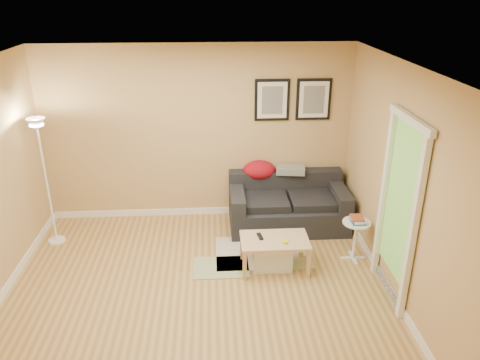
# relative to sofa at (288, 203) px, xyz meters

# --- Properties ---
(floor) EXTENTS (4.50, 4.50, 0.00)m
(floor) POSITION_rel_sofa_xyz_m (-1.30, -1.53, -0.38)
(floor) COLOR tan
(floor) RESTS_ON ground
(ceiling) EXTENTS (4.50, 4.50, 0.00)m
(ceiling) POSITION_rel_sofa_xyz_m (-1.30, -1.53, 2.23)
(ceiling) COLOR white
(ceiling) RESTS_ON wall_back
(wall_back) EXTENTS (4.50, 0.00, 4.50)m
(wall_back) POSITION_rel_sofa_xyz_m (-1.30, 0.47, 0.92)
(wall_back) COLOR tan
(wall_back) RESTS_ON ground
(wall_front) EXTENTS (4.50, 0.00, 4.50)m
(wall_front) POSITION_rel_sofa_xyz_m (-1.30, -3.53, 0.92)
(wall_front) COLOR tan
(wall_front) RESTS_ON ground
(wall_right) EXTENTS (0.00, 4.00, 4.00)m
(wall_right) POSITION_rel_sofa_xyz_m (0.95, -1.53, 0.92)
(wall_right) COLOR tan
(wall_right) RESTS_ON ground
(baseboard_back) EXTENTS (4.50, 0.02, 0.10)m
(baseboard_back) POSITION_rel_sofa_xyz_m (-1.30, 0.46, -0.33)
(baseboard_back) COLOR white
(baseboard_back) RESTS_ON ground
(baseboard_left) EXTENTS (0.02, 4.00, 0.10)m
(baseboard_left) POSITION_rel_sofa_xyz_m (-3.54, -1.53, -0.33)
(baseboard_left) COLOR white
(baseboard_left) RESTS_ON ground
(baseboard_right) EXTENTS (0.02, 4.00, 0.10)m
(baseboard_right) POSITION_rel_sofa_xyz_m (0.94, -1.53, -0.33)
(baseboard_right) COLOR white
(baseboard_right) RESTS_ON ground
(sofa) EXTENTS (1.70, 0.90, 0.75)m
(sofa) POSITION_rel_sofa_xyz_m (0.00, 0.00, 0.00)
(sofa) COLOR black
(sofa) RESTS_ON ground
(red_throw) EXTENTS (0.48, 0.36, 0.28)m
(red_throw) POSITION_rel_sofa_xyz_m (-0.40, 0.34, 0.40)
(red_throw) COLOR maroon
(red_throw) RESTS_ON sofa
(plaid_throw) EXTENTS (0.45, 0.32, 0.10)m
(plaid_throw) POSITION_rel_sofa_xyz_m (0.07, 0.30, 0.41)
(plaid_throw) COLOR tan
(plaid_throw) RESTS_ON sofa
(framed_print_left) EXTENTS (0.50, 0.04, 0.60)m
(framed_print_left) POSITION_rel_sofa_xyz_m (-0.22, 0.45, 1.43)
(framed_print_left) COLOR black
(framed_print_left) RESTS_ON wall_back
(framed_print_right) EXTENTS (0.50, 0.04, 0.60)m
(framed_print_right) POSITION_rel_sofa_xyz_m (0.38, 0.45, 1.43)
(framed_print_right) COLOR black
(framed_print_right) RESTS_ON wall_back
(area_rug) EXTENTS (1.25, 0.85, 0.01)m
(area_rug) POSITION_rel_sofa_xyz_m (-0.45, -0.73, -0.37)
(area_rug) COLOR beige
(area_rug) RESTS_ON ground
(green_runner) EXTENTS (0.70, 0.50, 0.01)m
(green_runner) POSITION_rel_sofa_xyz_m (-1.01, -1.05, -0.37)
(green_runner) COLOR #668C4C
(green_runner) RESTS_ON ground
(coffee_table) EXTENTS (0.92, 0.65, 0.42)m
(coffee_table) POSITION_rel_sofa_xyz_m (-0.34, -1.10, -0.16)
(coffee_table) COLOR tan
(coffee_table) RESTS_ON ground
(remote_control) EXTENTS (0.08, 0.17, 0.02)m
(remote_control) POSITION_rel_sofa_xyz_m (-0.52, -1.04, 0.06)
(remote_control) COLOR black
(remote_control) RESTS_ON coffee_table
(tape_roll) EXTENTS (0.07, 0.07, 0.03)m
(tape_roll) POSITION_rel_sofa_xyz_m (-0.23, -1.20, 0.06)
(tape_roll) COLOR yellow
(tape_roll) RESTS_ON coffee_table
(storage_bin) EXTENTS (0.51, 0.37, 0.31)m
(storage_bin) POSITION_rel_sofa_xyz_m (-0.37, -1.05, -0.22)
(storage_bin) COLOR white
(storage_bin) RESTS_ON ground
(side_table) EXTENTS (0.36, 0.36, 0.55)m
(side_table) POSITION_rel_sofa_xyz_m (0.72, -0.95, -0.10)
(side_table) COLOR white
(side_table) RESTS_ON ground
(book_stack) EXTENTS (0.22, 0.26, 0.07)m
(book_stack) POSITION_rel_sofa_xyz_m (0.73, -0.95, 0.21)
(book_stack) COLOR #2B6582
(book_stack) RESTS_ON side_table
(floor_lamp) EXTENTS (0.23, 0.23, 1.79)m
(floor_lamp) POSITION_rel_sofa_xyz_m (-3.30, -0.25, 0.47)
(floor_lamp) COLOR white
(floor_lamp) RESTS_ON ground
(doorway) EXTENTS (0.12, 1.01, 2.13)m
(doorway) POSITION_rel_sofa_xyz_m (0.90, -1.68, 0.65)
(doorway) COLOR white
(doorway) RESTS_ON ground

